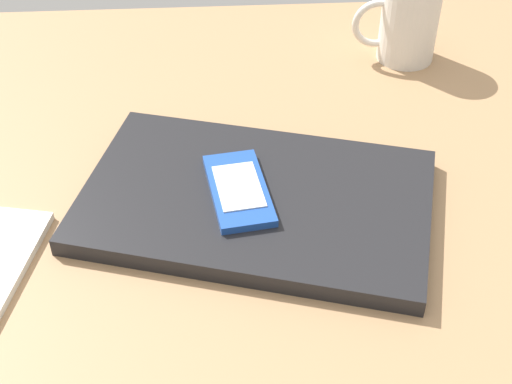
# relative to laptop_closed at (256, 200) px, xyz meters

# --- Properties ---
(desk_surface) EXTENTS (1.20, 0.80, 0.03)m
(desk_surface) POSITION_rel_laptop_closed_xyz_m (0.06, -0.05, -0.02)
(desk_surface) COLOR #9E7751
(desk_surface) RESTS_ON ground
(laptop_closed) EXTENTS (0.39, 0.30, 0.02)m
(laptop_closed) POSITION_rel_laptop_closed_xyz_m (0.00, 0.00, 0.00)
(laptop_closed) COLOR black
(laptop_closed) RESTS_ON desk_surface
(cell_phone_on_laptop) EXTENTS (0.07, 0.12, 0.01)m
(cell_phone_on_laptop) POSITION_rel_laptop_closed_xyz_m (0.02, -0.00, 0.01)
(cell_phone_on_laptop) COLOR #1E479E
(cell_phone_on_laptop) RESTS_ON laptop_closed
(coffee_mug) EXTENTS (0.11, 0.07, 0.10)m
(coffee_mug) POSITION_rel_laptop_closed_xyz_m (-0.21, -0.28, 0.04)
(coffee_mug) COLOR silver
(coffee_mug) RESTS_ON desk_surface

